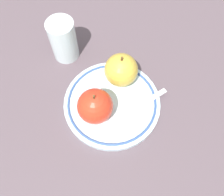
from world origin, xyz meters
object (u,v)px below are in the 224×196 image
object	(u,v)px
plate	(112,103)
fork	(140,106)
apple_red_whole	(121,70)
apple_second_whole	(93,105)
drinking_glass	(63,40)

from	to	relation	value
plate	fork	size ratio (longest dim) A/B	1.42
plate	apple_red_whole	distance (m)	0.08
apple_second_whole	fork	world-z (taller)	apple_second_whole
apple_red_whole	fork	world-z (taller)	apple_red_whole
drinking_glass	apple_second_whole	bearing A→B (deg)	-26.58
drinking_glass	apple_red_whole	bearing A→B (deg)	7.14
fork	drinking_glass	xyz separation A→B (m)	(-0.25, 0.01, 0.04)
apple_red_whole	apple_second_whole	distance (m)	0.11
plate	apple_second_whole	size ratio (longest dim) A/B	2.57
apple_second_whole	drinking_glass	bearing A→B (deg)	153.42
apple_red_whole	apple_second_whole	bearing A→B (deg)	-85.34
apple_red_whole	plate	bearing A→B (deg)	-69.61
fork	drinking_glass	bearing A→B (deg)	-75.24
fork	drinking_glass	distance (m)	0.25
apple_second_whole	drinking_glass	size ratio (longest dim) A/B	0.79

